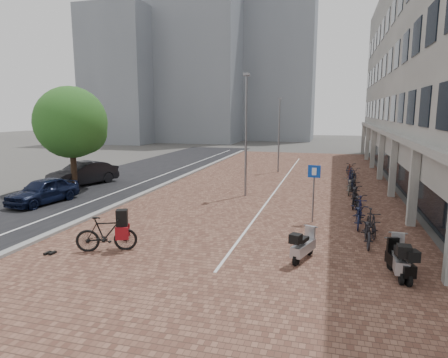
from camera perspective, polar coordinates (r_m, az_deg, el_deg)
ground at (r=15.52m, az=-5.98°, el=-8.39°), size 140.00×140.00×0.00m
plaza_brick at (r=26.38m, az=7.69°, el=-0.82°), size 14.50×42.00×0.04m
street_asphalt at (r=29.88m, az=-13.69°, el=0.22°), size 8.00×50.00×0.03m
curb at (r=28.19m, az=-6.75°, el=0.00°), size 0.35×42.00×0.14m
lane_line at (r=28.96m, az=-10.24°, el=0.08°), size 0.12×44.00×0.00m
parking_line at (r=26.35m, az=8.12°, el=-0.79°), size 0.10×30.00×0.00m
bg_towers at (r=66.33m, az=-2.15°, el=17.69°), size 33.00×23.00×32.00m
car_navy at (r=22.85m, az=-24.75°, el=-1.58°), size 2.14×4.19×1.36m
car_dark at (r=27.57m, az=-19.74°, el=0.75°), size 3.10×4.96×1.54m
hero_bike at (r=14.34m, az=-16.68°, el=-7.55°), size 2.16×1.35×1.48m
shoes at (r=14.84m, az=-23.96°, el=-9.88°), size 0.41×0.35×0.10m
scooter_front at (r=13.22m, az=11.43°, el=-9.35°), size 0.97×1.63×1.07m
scooter_mid at (r=12.73m, az=24.18°, el=-10.74°), size 0.91×1.66×1.09m
scooter_back at (r=12.85m, az=24.10°, el=-10.30°), size 0.59×1.75×1.20m
parking_sign at (r=17.38m, az=12.88°, el=-0.74°), size 0.53×0.11×2.55m
lamp_near at (r=22.22m, az=3.19°, el=6.12°), size 0.12×0.12×6.82m
lamp_far at (r=31.61m, az=7.96°, el=6.21°), size 0.12×0.12×5.81m
street_tree at (r=25.98m, az=-20.97°, el=7.40°), size 4.36×4.36×6.35m
bike_row at (r=23.20m, az=18.42°, el=-1.42°), size 1.29×18.11×1.05m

